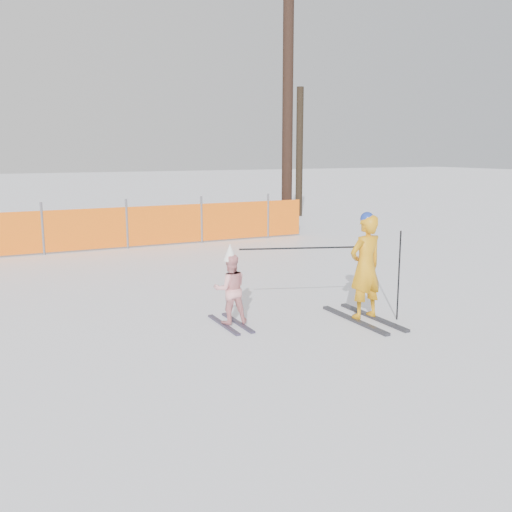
{
  "coord_description": "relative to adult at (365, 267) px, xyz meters",
  "views": [
    {
      "loc": [
        -3.45,
        -6.47,
        2.44
      ],
      "look_at": [
        0.0,
        0.5,
        1.0
      ],
      "focal_mm": 40.0,
      "sensor_mm": 36.0,
      "label": 1
    }
  ],
  "objects": [
    {
      "name": "ground",
      "position": [
        -1.53,
        -0.04,
        -0.78
      ],
      "size": [
        120.0,
        120.0,
        0.0
      ],
      "primitive_type": "plane",
      "color": "white",
      "rests_on": "ground"
    },
    {
      "name": "safety_fence",
      "position": [
        -4.12,
        7.68,
        -0.23
      ],
      "size": [
        15.04,
        0.06,
        1.25
      ],
      "color": "#595960",
      "rests_on": "ground"
    },
    {
      "name": "tree_trunks",
      "position": [
        4.4,
        9.87,
        2.55
      ],
      "size": [
        2.57,
        3.41,
        7.44
      ],
      "color": "black",
      "rests_on": "ground"
    },
    {
      "name": "ski_poles",
      "position": [
        -0.32,
        0.09,
        0.11
      ],
      "size": [
        2.19,
        0.83,
        1.31
      ],
      "color": "black",
      "rests_on": "ground"
    },
    {
      "name": "child",
      "position": [
        -1.84,
        0.64,
        -0.25
      ],
      "size": [
        0.54,
        1.01,
        1.17
      ],
      "color": "black",
      "rests_on": "ground"
    },
    {
      "name": "adult",
      "position": [
        0.0,
        0.0,
        0.0
      ],
      "size": [
        0.59,
        1.52,
        1.59
      ],
      "color": "black",
      "rests_on": "ground"
    }
  ]
}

